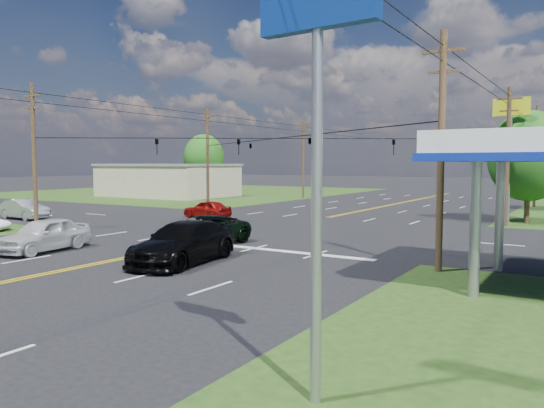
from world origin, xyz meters
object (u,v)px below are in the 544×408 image
Objects in this scene: polesign_se at (317,59)px; pole_nw at (208,157)px; retail_nw at (168,181)px; tree_right_a at (529,156)px; pole_sw at (34,155)px; pickup_white at (44,235)px; pole_se at (441,149)px; pole_left_far at (303,157)px; pickup_dkgreen at (202,230)px; suv_black at (184,243)px; tree_far_l at (204,158)px; pole_ne at (508,155)px; sedan_silver at (24,209)px; pole_right_far at (536,155)px.

pole_nw is at bearing 131.15° from polesign_se.
tree_right_a is (44.00, -10.00, 2.87)m from retail_nw.
pole_sw reaches higher than pickup_white.
pole_se reaches higher than polesign_se.
polesign_se reaches higher than pickup_white.
pole_left_far is 43.14m from pickup_white.
pole_nw is 19.00m from pole_left_far.
pickup_dkgreen is at bearing 39.26° from pickup_white.
suv_black is at bearing -46.55° from retail_nw.
pole_left_far reaches higher than pole_se.
pole_nw is (-26.00, 18.00, 0.00)m from pole_se.
pickup_white is (-7.87, -1.31, -0.06)m from suv_black.
pole_se is 1.68× the size of pickup_dkgreen.
tree_far_l is (-45.00, 41.00, 0.28)m from pole_se.
pole_se reaches higher than pickup_white.
pole_nw reaches higher than suv_black.
pickup_white is at bearing -70.65° from pole_nw.
pole_sw is 26.00m from pole_se.
pole_sw is 31.62m from pole_ne.
pole_nw is 1.68× the size of pickup_dkgreen.
pole_nw is 27.17m from tree_right_a.
retail_nw is 1.83× the size of tree_far_l.
pole_ne reaches higher than tree_right_a.
tree_right_a is 1.73× the size of sedan_silver.
suv_black is (35.00, -44.84, -4.30)m from tree_far_l.
pole_left_far is 1.22× the size of tree_right_a.
tree_far_l reaches higher than polesign_se.
pole_right_far reaches higher than pole_nw.
pole_nw is 26.00m from pole_ne.
retail_nw is 10.69m from tree_far_l.
pole_right_far reaches higher than pole_sw.
pole_se is at bearing 94.80° from polesign_se.
tree_right_a reaches higher than sedan_silver.
tree_far_l is at bearing 134.75° from pickup_dkgreen.
pole_left_far reaches higher than pickup_white.
pole_se reaches higher than pickup_dkgreen.
pole_sw is at bearing 159.04° from suv_black.
pole_right_far is (26.00, 0.00, 0.00)m from pole_left_far.
pole_left_far is at bearing 143.84° from pole_ne.
pole_se reaches higher than tree_far_l.
pole_nw is at bearing 102.17° from pickup_white.
retail_nw is at bearing 118.74° from pole_sw.
pole_nw is 16.47m from sedan_silver.
pole_ne is at bearing -64.33° from sedan_silver.
pole_nw is at bearing 118.76° from suv_black.
suv_black is at bearing -53.77° from pole_nw.
retail_nw is at bearing 163.18° from pole_ne.
suv_black is at bearing 2.26° from pickup_white.
pickup_dkgreen is (-12.50, -17.50, -4.13)m from pole_ne.
pole_left_far is at bearing 93.73° from pickup_white.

